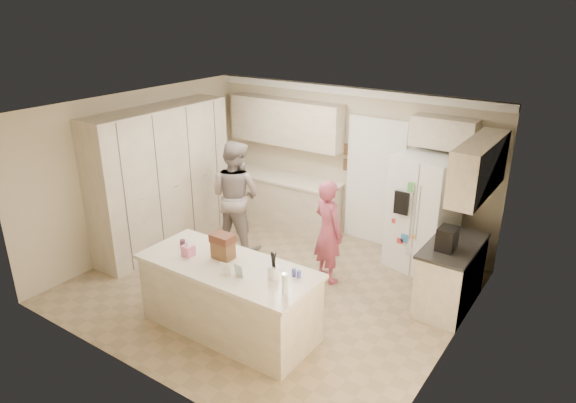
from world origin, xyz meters
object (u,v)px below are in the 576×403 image
Objects in this scene: island_base at (229,299)px; teen_girl at (328,231)px; refrigerator at (423,214)px; coffee_maker at (447,239)px; utensil_crock at (273,272)px; tissue_box at (188,251)px; dollhouse_body at (223,250)px; teen_boy at (235,196)px.

island_base is 1.41× the size of teen_girl.
refrigerator is 1.50m from teen_girl.
refrigerator is 1.22m from coffee_maker.
utensil_crock is 1.07× the size of tissue_box.
coffee_maker is at bearing -43.38° from refrigerator.
coffee_maker is at bearing 42.83° from island_base.
tissue_box is (-1.20, -0.15, -0.00)m from utensil_crock.
tissue_box is at bearing -109.91° from refrigerator.
refrigerator is 6.00× the size of coffee_maker.
island_base is at bearing 10.30° from tissue_box.
refrigerator is 3.20m from dollhouse_body.
dollhouse_body is (-0.80, 0.05, 0.04)m from utensil_crock.
coffee_maker is 1.70m from teen_girl.
teen_girl is at bearing -176.26° from coffee_maker.
teen_boy is (-1.43, 1.87, 0.48)m from island_base.
teen_boy is (-0.88, 1.97, -0.07)m from tissue_box.
dollhouse_body is at bearing 96.35° from teen_girl.
refrigerator is at bearing -108.45° from teen_girl.
coffee_maker is (0.67, -1.00, 0.17)m from refrigerator.
utensil_crock is (0.65, 0.05, 0.56)m from island_base.
refrigerator is 2.99m from teen_boy.
coffee_maker is 3.49m from teen_boy.
teen_girl is at bearing 173.68° from teen_boy.
utensil_crock is 0.58× the size of dollhouse_body.
dollhouse_body is at bearing 176.42° from utensil_crock.
utensil_crock is 0.80m from dollhouse_body.
dollhouse_body is (-1.53, -2.80, 0.14)m from refrigerator.
refrigerator is at bearing 75.70° from utensil_crock.
coffee_maker is 0.19× the size of teen_girl.
tissue_box is at bearing -153.43° from dollhouse_body.
refrigerator is 6.92× the size of dollhouse_body.
island_base is 0.86m from utensil_crock.
refrigerator is at bearing 57.31° from tissue_box.
dollhouse_body is (-2.20, -1.80, -0.03)m from coffee_maker.
island_base is at bearing 101.77° from teen_girl.
island_base is (-1.38, -2.90, -0.46)m from refrigerator.
tissue_box is 0.08× the size of teen_boy.
tissue_box is at bearing 110.37° from teen_boy.
teen_boy is (-1.28, 1.77, -0.11)m from dollhouse_body.
refrigerator is 1.16× the size of teen_girl.
utensil_crock is at bearing 4.40° from island_base.
utensil_crock is at bearing 122.58° from teen_girl.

